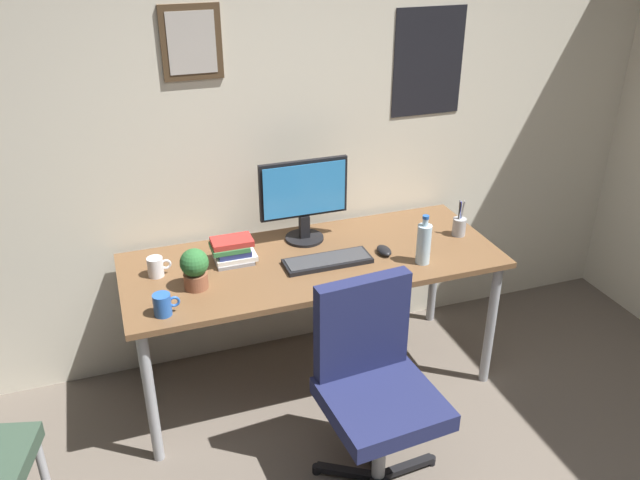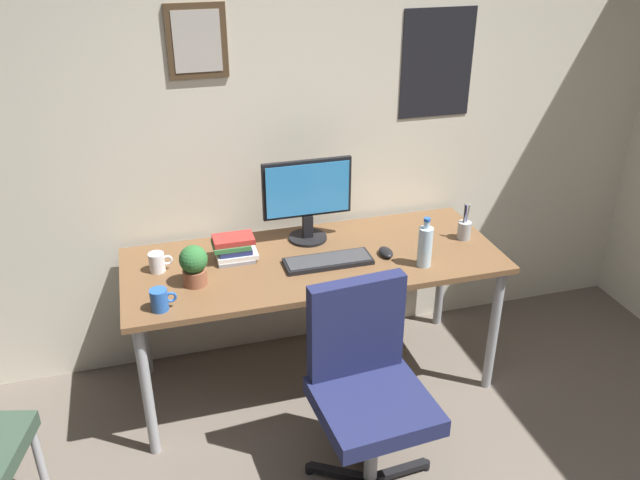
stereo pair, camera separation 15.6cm
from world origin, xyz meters
TOP-DOWN VIEW (x-y plane):
  - wall_back at (0.00, 2.15)m, footprint 4.40×0.10m
  - desk at (0.00, 1.70)m, footprint 1.86×0.74m
  - office_chair at (0.03, 0.99)m, footprint 0.56×0.57m
  - monitor at (0.03, 1.91)m, footprint 0.46×0.20m
  - keyboard at (0.05, 1.63)m, footprint 0.43×0.15m
  - computer_mouse at (0.35, 1.63)m, footprint 0.06×0.11m
  - water_bottle at (0.49, 1.48)m, footprint 0.07×0.07m
  - coffee_mug_near at (-0.75, 1.78)m, footprint 0.11×0.07m
  - coffee_mug_far at (-0.76, 1.44)m, footprint 0.11×0.08m
  - potted_plant at (-0.59, 1.61)m, footprint 0.13×0.13m
  - pen_cup at (0.81, 1.69)m, footprint 0.07×0.07m
  - book_stack_left at (-0.38, 1.80)m, footprint 0.21×0.16m

SIDE VIEW (x-z plane):
  - office_chair at x=0.03m, z-range 0.05..1.00m
  - desk at x=0.00m, z-range 0.30..1.05m
  - keyboard at x=0.05m, z-range 0.75..0.77m
  - computer_mouse at x=0.35m, z-range 0.75..0.79m
  - coffee_mug_near at x=-0.75m, z-range 0.75..0.84m
  - coffee_mug_far at x=-0.76m, z-range 0.75..0.85m
  - pen_cup at x=0.81m, z-range 0.70..0.90m
  - book_stack_left at x=-0.38m, z-range 0.75..0.87m
  - potted_plant at x=-0.59m, z-range 0.76..0.95m
  - water_bottle at x=0.49m, z-range 0.73..0.98m
  - monitor at x=0.03m, z-range 0.77..1.21m
  - wall_back at x=0.00m, z-range 0.00..2.60m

